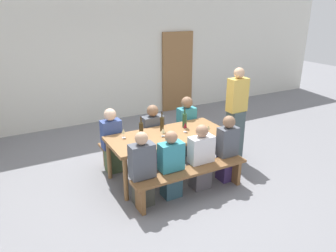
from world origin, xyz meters
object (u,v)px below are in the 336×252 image
object	(u,v)px
standing_host	(236,116)
tasting_table	(168,139)
seated_guest_near_0	(142,171)
wine_bottle_2	(162,124)
wine_glass_3	(208,128)
wooden_door	(178,72)
wine_glass_1	(163,131)
seated_guest_near_1	(171,166)
seated_guest_near_2	(201,159)
seated_guest_far_2	(186,127)
wine_bottle_1	(141,129)
seated_guest_near_3	(227,150)
wine_bottle_0	(185,120)
seated_guest_far_0	(112,142)
bench_near	(191,175)
wine_glass_0	(123,131)
seated_guest_far_1	(153,135)
bench_far	(149,141)

from	to	relation	value
standing_host	tasting_table	bearing A→B (deg)	-1.14
seated_guest_near_0	standing_host	size ratio (longest dim) A/B	0.66
wine_bottle_2	wine_glass_3	size ratio (longest dim) A/B	2.24
wooden_door	wine_glass_1	size ratio (longest dim) A/B	14.98
seated_guest_near_1	seated_guest_near_2	xyz separation A→B (m)	(0.53, 0.00, -0.00)
seated_guest_near_1	seated_guest_far_2	distance (m)	1.53
wine_bottle_1	seated_guest_near_2	bearing A→B (deg)	-48.84
wine_bottle_2	seated_guest_near_3	world-z (taller)	seated_guest_near_3
wine_bottle_0	seated_guest_near_1	bearing A→B (deg)	-132.33
wooden_door	tasting_table	world-z (taller)	wooden_door
seated_guest_near_3	standing_host	xyz separation A→B (m)	(0.61, 0.56, 0.30)
seated_guest_near_0	seated_guest_far_0	world-z (taller)	seated_guest_far_0
bench_near	wine_bottle_1	size ratio (longest dim) A/B	5.73
wooden_door	wine_bottle_0	xyz separation A→B (m)	(-1.60, -3.01, -0.17)
wooden_door	wine_bottle_1	world-z (taller)	wooden_door
seated_guest_near_1	wine_glass_0	bearing A→B (deg)	28.11
wine_glass_0	seated_guest_far_2	xyz separation A→B (m)	(1.41, 0.37, -0.30)
seated_guest_near_0	seated_guest_far_1	distance (m)	1.38
wine_bottle_0	seated_guest_near_0	xyz separation A→B (m)	(-1.14, -0.74, -0.34)
wine_glass_1	wine_bottle_1	bearing A→B (deg)	144.70
tasting_table	wine_bottle_0	world-z (taller)	wine_bottle_0
standing_host	bench_far	bearing A→B (deg)	-28.80
wine_bottle_0	wine_glass_1	xyz separation A→B (m)	(-0.52, -0.19, -0.03)
wooden_door	wine_bottle_0	size ratio (longest dim) A/B	6.21
seated_guest_far_2	seated_guest_near_3	bearing A→B (deg)	2.83
wine_bottle_0	seated_guest_near_2	size ratio (longest dim) A/B	0.32
bench_near	wine_bottle_2	bearing A→B (deg)	90.63
wine_glass_3	seated_guest_near_1	world-z (taller)	seated_guest_near_1
wine_bottle_1	wooden_door	bearing A→B (deg)	51.21
wine_bottle_0	standing_host	bearing A→B (deg)	-10.81
seated_guest_far_2	standing_host	xyz separation A→B (m)	(0.67, -0.61, 0.28)
wine_bottle_0	standing_host	xyz separation A→B (m)	(0.98, -0.19, -0.03)
wooden_door	tasting_table	bearing A→B (deg)	-122.35
seated_guest_far_2	wooden_door	bearing A→B (deg)	153.47
wooden_door	seated_guest_near_3	xyz separation A→B (m)	(-1.23, -3.76, -0.51)
wine_bottle_2	seated_guest_far_0	size ratio (longest dim) A/B	0.30
seated_guest_near_0	seated_guest_near_3	bearing A→B (deg)	-90.00
seated_guest_near_1	seated_guest_near_3	xyz separation A→B (m)	(1.04, 0.00, 0.04)
wine_glass_0	standing_host	world-z (taller)	standing_host
wine_bottle_0	seated_guest_far_1	bearing A→B (deg)	133.58
tasting_table	seated_guest_far_0	bearing A→B (deg)	142.93
wine_glass_1	standing_host	size ratio (longest dim) A/B	0.08
wine_glass_0	seated_guest_far_1	size ratio (longest dim) A/B	0.14
bench_near	wine_bottle_1	world-z (taller)	wine_bottle_1
bench_near	seated_guest_far_1	distance (m)	1.33
bench_far	seated_guest_near_0	xyz separation A→B (m)	(-0.73, -1.32, 0.19)
wine_bottle_2	seated_guest_far_2	world-z (taller)	seated_guest_far_2
bench_near	wine_bottle_0	distance (m)	1.12
wine_glass_1	seated_guest_near_3	bearing A→B (deg)	-32.08
wine_glass_1	bench_far	bearing A→B (deg)	81.93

